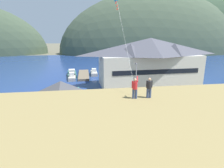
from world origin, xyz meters
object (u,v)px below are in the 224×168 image
object	(u,v)px
parked_car_lone_by_shed	(64,126)
parking_light_pole	(136,79)
moored_boat_wharfside	(72,77)
parked_car_mid_row_center	(134,121)
parked_car_front_row_red	(10,110)
parked_car_front_row_end	(107,106)
person_companion	(149,87)
flying_kite	(117,1)
storage_shed_near_lot	(62,96)
wharf_dock	(84,75)
moored_boat_inner_slip	(72,74)
parked_car_mid_row_near	(175,119)
parked_car_corner_spot	(13,130)
person_kite_flyer	(135,88)
moored_boat_outer_mooring	(94,73)
parked_car_mid_row_far	(186,100)
parked_car_back_row_left	(162,102)
harbor_lodge	(150,60)
parked_car_back_row_right	(197,112)

from	to	relation	value
parked_car_lone_by_shed	parking_light_pole	distance (m)	16.69
moored_boat_wharfside	parked_car_mid_row_center	size ratio (longest dim) A/B	1.48
parked_car_front_row_red	parked_car_front_row_end	bearing A→B (deg)	-2.00
person_companion	flying_kite	xyz separation A→B (m)	(-1.60, 6.92, 7.84)
storage_shed_near_lot	parked_car_lone_by_shed	distance (m)	7.44
wharf_dock	parked_car_front_row_red	distance (m)	30.65
flying_kite	moored_boat_inner_slip	bearing A→B (deg)	102.19
parked_car_front_row_end	parked_car_mid_row_near	bearing A→B (deg)	-34.67
parked_car_corner_spot	parking_light_pole	bearing A→B (deg)	29.73
person_kite_flyer	parked_car_lone_by_shed	bearing A→B (deg)	131.59
moored_boat_outer_mooring	person_companion	bearing A→B (deg)	-86.72
wharf_dock	parked_car_mid_row_near	distance (m)	37.41
parked_car_mid_row_far	parked_car_back_row_left	world-z (taller)	same
moored_boat_wharfside	moored_boat_inner_slip	size ratio (longest dim) A/B	0.75
parked_car_lone_by_shed	flying_kite	bearing A→B (deg)	-8.73
moored_boat_outer_mooring	parked_car_corner_spot	world-z (taller)	moored_boat_outer_mooring
moored_boat_inner_slip	parked_car_mid_row_near	size ratio (longest dim) A/B	1.99
parked_car_front_row_red	parking_light_pole	distance (m)	22.13
parked_car_corner_spot	flying_kite	xyz separation A→B (m)	(12.89, -0.92, 14.92)
person_companion	parked_car_corner_spot	bearing A→B (deg)	151.57
wharf_dock	parked_car_front_row_red	bearing A→B (deg)	-111.90
parked_car_back_row_left	person_kite_flyer	size ratio (longest dim) A/B	2.33
harbor_lodge	moored_boat_outer_mooring	distance (m)	20.36
parked_car_corner_spot	flying_kite	distance (m)	19.73
harbor_lodge	flying_kite	size ratio (longest dim) A/B	2.71
parked_car_mid_row_far	flying_kite	size ratio (longest dim) A/B	0.43
moored_boat_wharfside	parked_car_lone_by_shed	distance (m)	30.57
parked_car_mid_row_center	parked_car_mid_row_near	world-z (taller)	same
moored_boat_inner_slip	person_companion	xyz separation A→B (m)	(9.50, -43.52, 7.42)
person_kite_flyer	parked_car_mid_row_near	bearing A→B (deg)	43.01
moored_boat_inner_slip	parked_car_lone_by_shed	bearing A→B (deg)	-87.98
parked_car_back_row_right	person_kite_flyer	world-z (taller)	person_kite_flyer
parked_car_back_row_left	parking_light_pole	size ratio (longest dim) A/B	0.60
storage_shed_near_lot	parked_car_mid_row_far	size ratio (longest dim) A/B	1.42
wharf_dock	parked_car_mid_row_far	size ratio (longest dim) A/B	3.39
parked_car_mid_row_center	parked_car_mid_row_far	distance (m)	13.48
parked_car_lone_by_shed	person_companion	xyz separation A→B (m)	(8.25, -7.94, 7.08)
parked_car_front_row_red	parked_car_mid_row_near	bearing A→B (deg)	-15.45
moored_boat_wharfside	parked_car_mid_row_center	world-z (taller)	moored_boat_wharfside
parked_car_lone_by_shed	parking_light_pole	bearing A→B (deg)	40.30
storage_shed_near_lot	person_companion	size ratio (longest dim) A/B	3.50
storage_shed_near_lot	parked_car_front_row_red	distance (m)	8.19
harbor_lodge	parked_car_mid_row_center	bearing A→B (deg)	-114.28
parked_car_mid_row_near	person_companion	distance (m)	12.59
moored_boat_inner_slip	parked_car_mid_row_near	xyz separation A→B (m)	(16.50, -35.81, 0.34)
moored_boat_wharfside	parked_car_front_row_red	world-z (taller)	moored_boat_wharfside
moored_boat_outer_mooring	flying_kite	bearing A→B (deg)	-88.57
parked_car_lone_by_shed	parked_car_front_row_red	world-z (taller)	same
storage_shed_near_lot	moored_boat_wharfside	distance (m)	23.48
storage_shed_near_lot	parked_car_mid_row_near	size ratio (longest dim) A/B	1.44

